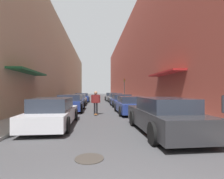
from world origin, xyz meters
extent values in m
plane|color=#38383A|center=(0.00, 24.40, 0.00)|extent=(134.21, 134.21, 0.00)
cube|color=gray|center=(-4.24, 30.50, 0.06)|extent=(1.80, 61.00, 0.12)
cube|color=gray|center=(4.24, 30.50, 0.06)|extent=(1.80, 61.00, 0.12)
cube|color=tan|center=(-7.14, 30.50, 5.68)|extent=(4.00, 61.00, 11.35)
cube|color=#1E6038|center=(-4.74, 10.68, 2.90)|extent=(1.00, 4.80, 0.12)
cube|color=brown|center=(7.14, 30.50, 6.76)|extent=(4.00, 61.00, 13.52)
cube|color=maroon|center=(4.74, 10.68, 2.90)|extent=(1.00, 4.80, 0.12)
cube|color=#B7B7BC|center=(-2.22, 6.79, 0.47)|extent=(1.74, 4.76, 0.58)
cube|color=#232833|center=(-2.22, 6.55, 1.03)|extent=(1.52, 2.48, 0.55)
cylinder|color=black|center=(-3.06, 8.26, 0.32)|extent=(0.18, 0.64, 0.64)
cylinder|color=black|center=(-1.38, 8.26, 0.32)|extent=(0.18, 0.64, 0.64)
cylinder|color=black|center=(-3.06, 5.32, 0.32)|extent=(0.18, 0.64, 0.64)
cylinder|color=black|center=(-1.38, 5.32, 0.32)|extent=(0.18, 0.64, 0.64)
cube|color=navy|center=(-2.23, 12.75, 0.53)|extent=(1.90, 4.49, 0.69)
cube|color=#232833|center=(-2.23, 12.53, 1.10)|extent=(1.66, 2.34, 0.44)
cylinder|color=black|center=(-3.15, 14.14, 0.34)|extent=(0.18, 0.69, 0.69)
cylinder|color=black|center=(-1.32, 14.14, 0.34)|extent=(0.18, 0.69, 0.69)
cylinder|color=black|center=(-3.15, 11.37, 0.34)|extent=(0.18, 0.69, 0.69)
cylinder|color=black|center=(-1.32, 11.37, 0.34)|extent=(0.18, 0.69, 0.69)
cube|color=silver|center=(-2.29, 18.54, 0.46)|extent=(1.87, 4.62, 0.58)
cube|color=#232833|center=(-2.29, 18.31, 1.00)|extent=(1.63, 2.41, 0.50)
cylinder|color=black|center=(-3.18, 19.97, 0.32)|extent=(0.18, 0.64, 0.64)
cylinder|color=black|center=(-1.39, 19.97, 0.32)|extent=(0.18, 0.64, 0.64)
cylinder|color=black|center=(-3.18, 17.11, 0.32)|extent=(0.18, 0.64, 0.64)
cylinder|color=black|center=(-1.39, 17.11, 0.32)|extent=(0.18, 0.64, 0.64)
cube|color=navy|center=(-2.23, 24.15, 0.53)|extent=(2.04, 4.24, 0.68)
cube|color=#232833|center=(-2.23, 23.94, 1.07)|extent=(1.75, 2.22, 0.40)
cylinder|color=black|center=(-3.17, 25.44, 0.35)|extent=(0.18, 0.69, 0.69)
cylinder|color=black|center=(-1.29, 25.44, 0.35)|extent=(0.18, 0.69, 0.69)
cylinder|color=black|center=(-3.17, 22.85, 0.35)|extent=(0.18, 0.69, 0.69)
cylinder|color=black|center=(-1.29, 22.85, 0.35)|extent=(0.18, 0.69, 0.69)
cube|color=#232326|center=(2.31, 5.01, 0.54)|extent=(1.82, 4.70, 0.69)
cube|color=#232833|center=(2.31, 4.77, 1.13)|extent=(1.58, 2.45, 0.48)
cylinder|color=black|center=(1.45, 6.46, 0.35)|extent=(0.18, 0.70, 0.70)
cylinder|color=black|center=(3.17, 6.46, 0.35)|extent=(0.18, 0.70, 0.70)
cylinder|color=black|center=(1.45, 3.55, 0.35)|extent=(0.18, 0.70, 0.70)
cylinder|color=black|center=(3.17, 3.55, 0.35)|extent=(0.18, 0.70, 0.70)
cube|color=navy|center=(2.24, 10.80, 0.49)|extent=(1.94, 4.41, 0.63)
cube|color=#232833|center=(2.24, 10.58, 1.02)|extent=(1.70, 2.30, 0.43)
cylinder|color=black|center=(1.31, 12.17, 0.32)|extent=(0.18, 0.64, 0.64)
cylinder|color=black|center=(3.17, 12.17, 0.32)|extent=(0.18, 0.64, 0.64)
cylinder|color=black|center=(1.31, 9.44, 0.32)|extent=(0.18, 0.64, 0.64)
cylinder|color=black|center=(3.17, 9.44, 0.32)|extent=(0.18, 0.64, 0.64)
cube|color=navy|center=(2.37, 16.52, 0.47)|extent=(2.05, 4.27, 0.57)
cube|color=#232833|center=(2.37, 16.31, 1.00)|extent=(1.76, 2.24, 0.49)
cylinder|color=black|center=(1.43, 17.82, 0.33)|extent=(0.18, 0.67, 0.67)
cylinder|color=black|center=(3.32, 17.82, 0.33)|extent=(0.18, 0.67, 0.67)
cylinder|color=black|center=(1.43, 15.21, 0.33)|extent=(0.18, 0.67, 0.67)
cylinder|color=black|center=(3.32, 15.21, 0.33)|extent=(0.18, 0.67, 0.67)
cube|color=gray|center=(2.39, 21.71, 0.47)|extent=(1.75, 3.94, 0.57)
cube|color=#232833|center=(2.39, 21.52, 1.02)|extent=(1.54, 2.05, 0.53)
cylinder|color=black|center=(1.53, 22.94, 0.33)|extent=(0.18, 0.66, 0.66)
cylinder|color=black|center=(3.25, 22.94, 0.33)|extent=(0.18, 0.66, 0.66)
cylinder|color=black|center=(1.53, 20.49, 0.33)|extent=(0.18, 0.66, 0.66)
cylinder|color=black|center=(3.25, 20.49, 0.33)|extent=(0.18, 0.66, 0.66)
cube|color=#515459|center=(2.22, 26.52, 0.49)|extent=(1.85, 3.99, 0.63)
cube|color=#232833|center=(2.22, 26.32, 1.05)|extent=(1.60, 2.08, 0.49)
cylinder|color=black|center=(1.35, 27.75, 0.32)|extent=(0.18, 0.64, 0.64)
cylinder|color=black|center=(3.09, 27.75, 0.32)|extent=(0.18, 0.64, 0.64)
cylinder|color=black|center=(1.35, 25.29, 0.32)|extent=(0.18, 0.64, 0.64)
cylinder|color=black|center=(3.09, 25.29, 0.32)|extent=(0.18, 0.64, 0.64)
cube|color=brown|center=(-0.27, 10.29, 0.07)|extent=(0.20, 0.78, 0.02)
cylinder|color=beige|center=(-0.34, 10.54, 0.03)|extent=(0.03, 0.06, 0.06)
cylinder|color=beige|center=(-0.19, 10.54, 0.03)|extent=(0.03, 0.06, 0.06)
cylinder|color=beige|center=(-0.34, 10.05, 0.03)|extent=(0.03, 0.06, 0.06)
cylinder|color=beige|center=(-0.19, 10.05, 0.03)|extent=(0.03, 0.06, 0.06)
cylinder|color=black|center=(-0.34, 10.29, 0.44)|extent=(0.11, 0.11, 0.73)
cylinder|color=black|center=(-0.19, 10.29, 0.44)|extent=(0.11, 0.11, 0.73)
cube|color=maroon|center=(-0.27, 10.29, 1.09)|extent=(0.44, 0.20, 0.56)
sphere|color=#8C664C|center=(-0.27, 10.29, 1.49)|extent=(0.23, 0.23, 0.23)
cylinder|color=maroon|center=(-0.53, 10.29, 1.09)|extent=(0.09, 0.09, 0.53)
cylinder|color=maroon|center=(0.00, 10.29, 1.09)|extent=(0.09, 0.09, 0.53)
cylinder|color=#332D28|center=(-0.43, 2.68, 0.01)|extent=(0.70, 0.70, 0.02)
cylinder|color=#2D2D2D|center=(3.85, 23.20, 1.75)|extent=(0.10, 0.10, 3.25)
cube|color=#332D0F|center=(3.85, 23.20, 3.15)|extent=(0.16, 0.16, 0.45)
sphere|color=red|center=(3.85, 23.11, 3.26)|extent=(0.11, 0.11, 0.11)
cylinder|color=#232328|center=(3.92, 3.84, 1.19)|extent=(0.09, 0.09, 0.56)
camera|label=1|loc=(-0.28, -1.56, 1.64)|focal=28.00mm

